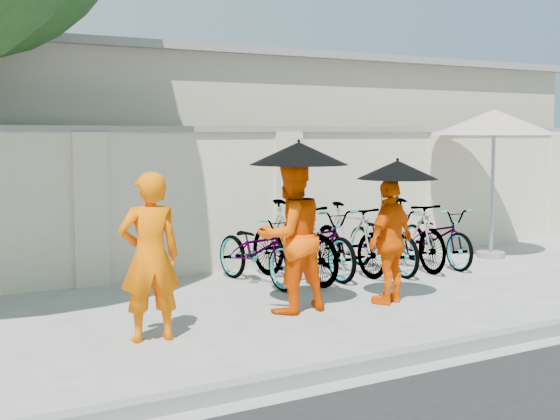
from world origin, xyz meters
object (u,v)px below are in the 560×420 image
monk_left (150,257)px  monk_center (291,236)px  monk_right (391,241)px  patio_umbrella (494,124)px

monk_left → monk_center: 1.82m
monk_right → monk_left: bearing=-18.7°
monk_right → patio_umbrella: (3.52, 1.77, 1.40)m
patio_umbrella → monk_left: bearing=-164.1°
monk_left → monk_center: monk_center is taller
monk_right → monk_center: bearing=-30.9°
monk_center → monk_right: 1.26m
monk_center → patio_umbrella: (4.75, 1.54, 1.28)m
monk_left → monk_center: bearing=-161.4°
patio_umbrella → monk_right: bearing=-153.3°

